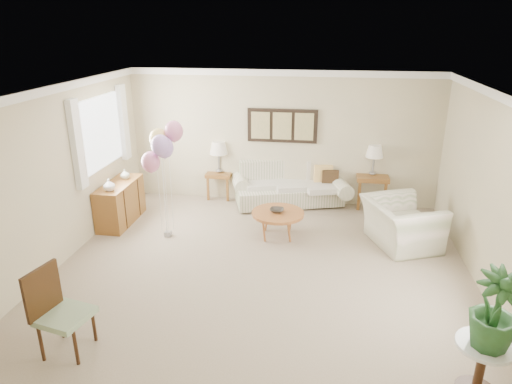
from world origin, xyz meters
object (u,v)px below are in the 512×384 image
balloon_cluster (162,146)px  accent_chair (58,309)px  coffee_table (278,214)px  sofa (289,187)px  armchair (401,224)px

balloon_cluster → accent_chair: bearing=-94.1°
balloon_cluster → coffee_table: bearing=9.3°
sofa → coffee_table: sofa is taller
coffee_table → armchair: size_ratio=0.77×
coffee_table → accent_chair: (-2.04, -3.21, 0.11)m
coffee_table → balloon_cluster: 2.20m
accent_chair → balloon_cluster: 3.10m
armchair → accent_chair: (-4.04, -3.20, 0.15)m
coffee_table → balloon_cluster: (-1.83, -0.30, 1.18)m
sofa → armchair: bearing=-39.3°
armchair → coffee_table: bearing=67.9°
coffee_table → accent_chair: size_ratio=0.87×
sofa → coffee_table: bearing=-92.5°
coffee_table → armchair: 2.00m
sofa → balloon_cluster: bearing=-135.4°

